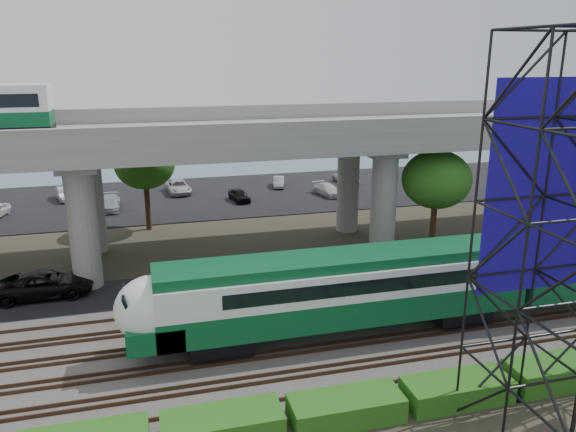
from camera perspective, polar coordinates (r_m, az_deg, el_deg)
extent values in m
plane|color=#474233|center=(27.39, 0.58, -15.12)|extent=(140.00, 140.00, 0.00)
cube|color=slate|center=(29.01, -0.50, -12.96)|extent=(90.00, 12.00, 0.20)
cube|color=black|center=(36.51, -3.84, -6.72)|extent=(90.00, 5.00, 0.08)
cube|color=black|center=(58.64, -8.31, 2.02)|extent=(90.00, 18.00, 0.08)
cube|color=slate|center=(80.07, -10.20, 5.71)|extent=(140.00, 40.00, 0.03)
cube|color=#472D1E|center=(25.04, 2.32, -17.69)|extent=(90.00, 0.08, 0.16)
cube|color=#472D1E|center=(26.20, 1.35, -16.00)|extent=(90.00, 0.08, 0.16)
cube|color=#472D1E|center=(26.65, 1.00, -15.38)|extent=(90.00, 0.08, 0.16)
cube|color=#472D1E|center=(27.84, 0.17, -13.88)|extent=(90.00, 0.08, 0.16)
cube|color=#472D1E|center=(28.31, -0.13, -13.33)|extent=(90.00, 0.08, 0.16)
cube|color=#472D1E|center=(29.54, -0.86, -12.00)|extent=(90.00, 0.08, 0.16)
cube|color=#472D1E|center=(30.02, -1.12, -11.51)|extent=(90.00, 0.08, 0.16)
cube|color=#472D1E|center=(31.26, -1.76, -10.32)|extent=(90.00, 0.08, 0.16)
cube|color=#472D1E|center=(31.75, -2.00, -9.88)|extent=(90.00, 0.08, 0.16)
cube|color=#472D1E|center=(33.02, -2.56, -8.82)|extent=(90.00, 0.08, 0.16)
cube|color=black|center=(28.14, -6.98, -12.42)|extent=(3.00, 2.20, 0.90)
cube|color=black|center=(32.26, 16.83, -9.14)|extent=(3.00, 2.20, 0.90)
cube|color=#0B5129|center=(29.06, 5.88, -8.88)|extent=(19.00, 3.00, 1.40)
cube|color=silver|center=(28.48, 5.96, -6.23)|extent=(19.00, 3.00, 1.50)
cube|color=#0B5129|center=(28.12, 6.02, -4.35)|extent=(19.00, 2.60, 0.50)
cube|color=black|center=(28.81, 7.84, -5.92)|extent=(15.00, 3.06, 0.70)
ellipsoid|color=silver|center=(27.05, -13.51, -9.15)|extent=(3.60, 3.00, 3.20)
cube|color=#0B5129|center=(27.51, -13.37, -11.13)|extent=(2.60, 3.00, 1.10)
cube|color=black|center=(26.87, -15.95, -8.35)|extent=(0.48, 2.00, 1.09)
cube|color=#9E9B93|center=(39.46, -5.64, 7.91)|extent=(80.00, 12.00, 1.20)
cube|color=#9E9B93|center=(33.69, -4.07, 8.51)|extent=(80.00, 0.50, 1.10)
cube|color=#9E9B93|center=(44.96, -6.91, 10.36)|extent=(80.00, 0.50, 1.10)
cylinder|color=#9E9B93|center=(36.70, -20.10, -1.01)|extent=(1.80, 1.80, 8.00)
cylinder|color=#9E9B93|center=(43.43, -19.38, 1.64)|extent=(1.80, 1.80, 8.00)
cube|color=#9E9B93|center=(39.27, -20.22, 5.62)|extent=(2.40, 9.00, 0.60)
cylinder|color=#9E9B93|center=(39.97, 9.68, 1.13)|extent=(1.80, 1.80, 8.00)
cylinder|color=#9E9B93|center=(46.23, 6.12, 3.31)|extent=(1.80, 1.80, 8.00)
cube|color=#9E9B93|center=(42.34, 7.97, 7.17)|extent=(2.40, 9.00, 0.60)
cylinder|color=#9E9B93|center=(55.20, 23.92, 4.12)|extent=(1.80, 1.80, 8.00)
cube|color=#9E9B93|center=(51.99, 26.76, 7.26)|extent=(2.40, 9.00, 0.60)
cube|color=#255F15|center=(22.90, -6.68, -20.54)|extent=(4.60, 1.80, 1.15)
cube|color=#255F15|center=(23.96, 5.91, -18.84)|extent=(4.60, 1.80, 1.03)
cube|color=#255F15|center=(25.92, 16.77, -16.56)|extent=(4.60, 1.80, 1.01)
cube|color=#255F15|center=(28.60, 25.64, -14.12)|extent=(4.60, 1.80, 1.12)
cylinder|color=#382314|center=(42.18, 14.54, -0.63)|extent=(0.44, 0.44, 4.80)
ellipsoid|color=#255F15|center=(41.39, 14.85, 3.61)|extent=(4.94, 4.94, 4.18)
cylinder|color=#382314|center=(48.03, -14.10, 1.44)|extent=(0.44, 0.44, 4.80)
ellipsoid|color=#255F15|center=(47.34, -14.36, 5.18)|extent=(4.94, 4.94, 4.18)
imported|color=black|center=(37.07, -23.52, -6.37)|extent=(5.73, 2.84, 1.56)
imported|color=#979B9E|center=(60.56, -21.72, 2.14)|extent=(2.25, 4.13, 1.29)
imported|color=#AAAEB2|center=(55.31, -17.62, 1.27)|extent=(1.81, 4.37, 1.26)
imported|color=beige|center=(60.19, -11.12, 2.93)|extent=(2.73, 4.96, 1.32)
imported|color=black|center=(56.00, -4.97, 2.13)|extent=(2.00, 3.72, 1.20)
imported|color=#94959B|center=(61.83, -0.95, 3.49)|extent=(1.94, 3.54, 1.11)
imported|color=silver|center=(58.24, 4.05, 2.69)|extent=(2.53, 4.36, 1.19)
imported|color=#B1B3BA|center=(64.15, 5.95, 3.86)|extent=(2.43, 4.17, 1.09)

